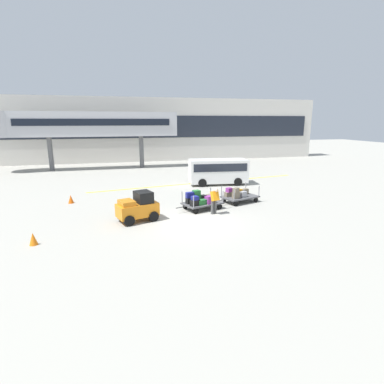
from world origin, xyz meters
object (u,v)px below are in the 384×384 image
object	(u,v)px
baggage_cart_lead	(201,201)
baggage_handler	(215,200)
safety_cone_far	(71,199)
safety_cone_near	(33,239)
baggage_cart_middle	(238,195)
baggage_tug	(138,207)
shuttle_van	(218,170)

from	to	relation	value
baggage_cart_lead	baggage_handler	size ratio (longest dim) A/B	1.97
baggage_cart_lead	safety_cone_far	xyz separation A→B (m)	(-7.83, 3.42, -0.27)
baggage_cart_lead	safety_cone_near	bearing A→B (deg)	-158.03
baggage_handler	safety_cone_near	bearing A→B (deg)	-165.70
baggage_handler	baggage_cart_middle	bearing A→B (deg)	41.86
baggage_tug	baggage_cart_lead	size ratio (longest dim) A/B	0.76
baggage_tug	baggage_cart_lead	world-z (taller)	baggage_tug
baggage_cart_lead	shuttle_van	size ratio (longest dim) A/B	0.62
safety_cone_near	safety_cone_far	size ratio (longest dim) A/B	1.00
baggage_handler	shuttle_van	world-z (taller)	shuttle_van
baggage_cart_lead	baggage_cart_middle	size ratio (longest dim) A/B	1.00
baggage_cart_middle	baggage_handler	bearing A→B (deg)	-138.14
baggage_handler	safety_cone_far	distance (m)	9.52
baggage_tug	safety_cone_near	bearing A→B (deg)	-155.20
shuttle_van	safety_cone_near	distance (m)	15.75
baggage_tug	baggage_cart_lead	xyz separation A→B (m)	(3.83, 1.27, -0.21)
baggage_cart_lead	safety_cone_near	xyz separation A→B (m)	(-8.50, -3.43, -0.27)
baggage_cart_lead	safety_cone_near	world-z (taller)	baggage_cart_lead
baggage_cart_middle	baggage_cart_lead	bearing A→B (deg)	-161.06
safety_cone_near	baggage_tug	bearing A→B (deg)	24.80
baggage_cart_middle	baggage_handler	size ratio (longest dim) A/B	1.97
baggage_cart_lead	baggage_cart_middle	xyz separation A→B (m)	(2.86, 0.98, -0.05)
shuttle_van	safety_cone_far	distance (m)	11.80
baggage_tug	shuttle_van	xyz separation A→B (m)	(7.26, 8.08, 0.48)
baggage_tug	baggage_cart_middle	xyz separation A→B (m)	(6.70, 2.26, -0.25)
baggage_handler	safety_cone_near	xyz separation A→B (m)	(-9.00, -2.30, -0.59)
baggage_cart_lead	baggage_cart_middle	distance (m)	3.03
baggage_handler	safety_cone_far	bearing A→B (deg)	151.34
baggage_handler	shuttle_van	bearing A→B (deg)	69.77
baggage_tug	safety_cone_far	size ratio (longest dim) A/B	4.25
safety_cone_far	baggage_handler	bearing A→B (deg)	-28.66
baggage_tug	baggage_cart_middle	distance (m)	7.07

